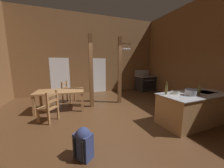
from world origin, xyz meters
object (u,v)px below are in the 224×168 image
at_px(dining_table, 60,93).
at_px(ladderback_chair_by_post, 49,107).
at_px(stove_range, 145,83).
at_px(bottle_short_on_counter, 199,91).
at_px(stockpot_on_counter, 191,92).
at_px(ladderback_chair_near_window, 67,92).
at_px(backpack, 83,142).
at_px(mixing_bowl_on_counter, 175,93).
at_px(bottle_tall_on_counter, 166,89).
at_px(kitchen_island, 194,108).

height_order(dining_table, ladderback_chair_by_post, ladderback_chair_by_post).
distance_m(stove_range, bottle_short_on_counter, 4.69).
height_order(dining_table, stockpot_on_counter, stockpot_on_counter).
xyz_separation_m(stockpot_on_counter, bottle_short_on_counter, (0.27, -0.03, 0.03)).
height_order(dining_table, ladderback_chair_near_window, ladderback_chair_near_window).
distance_m(ladderback_chair_near_window, ladderback_chair_by_post, 1.98).
height_order(ladderback_chair_near_window, backpack, ladderback_chair_near_window).
distance_m(dining_table, ladderback_chair_by_post, 1.00).
bearing_deg(mixing_bowl_on_counter, bottle_short_on_counter, -30.15).
distance_m(stove_range, bottle_tall_on_counter, 4.68).
height_order(backpack, bottle_short_on_counter, bottle_short_on_counter).
bearing_deg(ladderback_chair_by_post, ladderback_chair_near_window, 74.91).
bearing_deg(ladderback_chair_by_post, kitchen_island, -20.30).
bearing_deg(stove_range, bottle_tall_on_counter, -117.81).
bearing_deg(backpack, bottle_tall_on_counter, 13.23).
bearing_deg(mixing_bowl_on_counter, backpack, -169.15).
bearing_deg(bottle_short_on_counter, backpack, -176.26).
relative_size(ladderback_chair_near_window, bottle_short_on_counter, 3.15).
distance_m(kitchen_island, stockpot_on_counter, 0.63).
height_order(stockpot_on_counter, bottle_short_on_counter, bottle_short_on_counter).
bearing_deg(dining_table, stockpot_on_counter, -36.44).
bearing_deg(mixing_bowl_on_counter, ladderback_chair_near_window, 132.21).
xyz_separation_m(ladderback_chair_near_window, backpack, (0.27, -3.74, -0.14)).
bearing_deg(bottle_tall_on_counter, stove_range, 62.19).
xyz_separation_m(stockpot_on_counter, mixing_bowl_on_counter, (-0.25, 0.27, -0.05)).
distance_m(kitchen_island, backpack, 3.26).
relative_size(ladderback_chair_near_window, stockpot_on_counter, 2.62).
distance_m(stockpot_on_counter, bottle_short_on_counter, 0.27).
bearing_deg(stove_range, mixing_bowl_on_counter, -114.33).
bearing_deg(ladderback_chair_near_window, backpack, -85.90).
relative_size(mixing_bowl_on_counter, bottle_tall_on_counter, 0.59).
xyz_separation_m(kitchen_island, ladderback_chair_by_post, (-4.02, 1.49, 0.01)).
relative_size(dining_table, ladderback_chair_near_window, 1.87).
relative_size(stove_range, ladderback_chair_near_window, 1.39).
bearing_deg(stove_range, bottle_short_on_counter, -106.95).
height_order(ladderback_chair_by_post, mixing_bowl_on_counter, mixing_bowl_on_counter).
bearing_deg(kitchen_island, stockpot_on_counter, -162.78).
relative_size(dining_table, stockpot_on_counter, 4.90).
bearing_deg(mixing_bowl_on_counter, kitchen_island, -16.01).
height_order(kitchen_island, bottle_short_on_counter, bottle_short_on_counter).
relative_size(backpack, bottle_short_on_counter, 1.98).
distance_m(kitchen_island, ladderback_chair_near_window, 4.88).
distance_m(stove_range, stockpot_on_counter, 4.74).
distance_m(ladderback_chair_near_window, backpack, 3.75).
bearing_deg(bottle_tall_on_counter, ladderback_chair_by_post, 158.00).
xyz_separation_m(dining_table, stockpot_on_counter, (3.43, -2.53, 0.32)).
bearing_deg(ladderback_chair_near_window, stove_range, 10.92).
bearing_deg(stove_range, stockpot_on_counter, -110.19).
relative_size(stockpot_on_counter, bottle_short_on_counter, 1.20).
bearing_deg(bottle_tall_on_counter, dining_table, 142.51).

